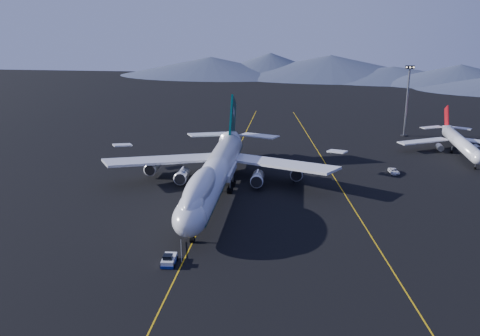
# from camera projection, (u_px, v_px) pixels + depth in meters

# --- Properties ---
(ground) EXTENTS (500.00, 500.00, 0.00)m
(ground) POSITION_uv_depth(u_px,v_px,m) (215.00, 196.00, 126.94)
(ground) COLOR black
(ground) RESTS_ON ground
(taxiway_line_main) EXTENTS (0.25, 220.00, 0.01)m
(taxiway_line_main) POSITION_uv_depth(u_px,v_px,m) (215.00, 196.00, 126.94)
(taxiway_line_main) COLOR #CB9C0B
(taxiway_line_main) RESTS_ON ground
(taxiway_line_side) EXTENTS (28.08, 198.09, 0.01)m
(taxiway_line_side) POSITION_uv_depth(u_px,v_px,m) (340.00, 187.00, 133.06)
(taxiway_line_side) COLOR #CB9C0B
(taxiway_line_side) RESTS_ON ground
(boeing_747) EXTENTS (59.62, 72.43, 19.37)m
(boeing_747) POSITION_uv_depth(u_px,v_px,m) (215.00, 172.00, 125.30)
(boeing_747) COLOR silver
(boeing_747) RESTS_ON ground
(pushback_tug) EXTENTS (2.81, 4.63, 1.96)m
(pushback_tug) POSITION_uv_depth(u_px,v_px,m) (169.00, 261.00, 93.09)
(pushback_tug) COLOR silver
(pushback_tug) RESTS_ON ground
(second_jet) EXTENTS (37.00, 41.80, 11.89)m
(second_jet) POSITION_uv_depth(u_px,v_px,m) (460.00, 142.00, 162.70)
(second_jet) COLOR silver
(second_jet) RESTS_ON ground
(service_van) EXTENTS (2.75, 5.04, 1.34)m
(service_van) POSITION_uv_depth(u_px,v_px,m) (394.00, 171.00, 143.88)
(service_van) COLOR white
(service_van) RESTS_ON ground
(floodlight_mast) EXTENTS (3.00, 2.25, 24.30)m
(floodlight_mast) POSITION_uv_depth(u_px,v_px,m) (407.00, 101.00, 182.78)
(floodlight_mast) COLOR black
(floodlight_mast) RESTS_ON ground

